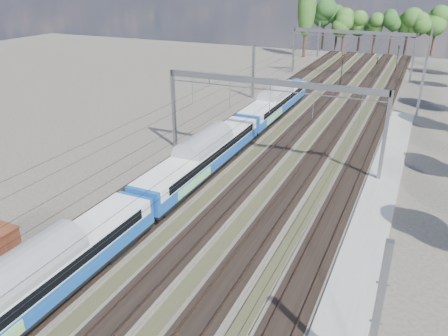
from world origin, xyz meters
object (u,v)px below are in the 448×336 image
at_px(worker, 377,61).
at_px(signal_near, 342,66).
at_px(emu_train, 202,153).
at_px(signal_far, 398,55).

xyz_separation_m(worker, signal_near, (-3.30, -25.97, 2.96)).
distance_m(worker, signal_near, 26.34).
xyz_separation_m(emu_train, signal_near, (4.84, 44.91, 1.14)).
bearing_deg(signal_near, worker, 68.84).
xyz_separation_m(signal_near, signal_far, (7.83, 18.85, -0.32)).
height_order(worker, signal_far, signal_far).
bearing_deg(signal_far, emu_train, -100.10).
height_order(emu_train, signal_near, signal_near).
relative_size(emu_train, signal_far, 11.92).
relative_size(emu_train, signal_near, 10.92).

